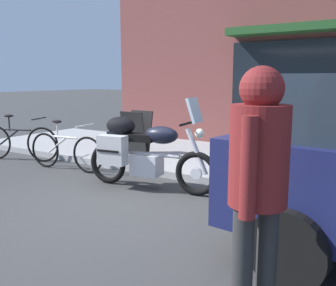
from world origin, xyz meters
TOP-DOWN VIEW (x-y plane):
  - ground_plane at (0.00, 0.00)m, footprint 80.00×80.00m
  - touring_motorcycle at (-0.45, 0.56)m, footprint 2.15×0.84m
  - parked_bicycle at (-2.33, 0.75)m, footprint 1.66×0.48m
  - pedestrian_walking at (2.16, -1.62)m, footprint 0.41×0.56m
  - sandwich_board_sign at (-1.82, 2.21)m, footprint 0.55×0.40m
  - second_bicycle_by_cafe at (-3.77, 0.80)m, footprint 1.71×0.70m

SIDE VIEW (x-z plane):
  - ground_plane at x=0.00m, z-range 0.00..0.00m
  - parked_bicycle at x=-2.33m, z-range -0.10..0.82m
  - second_bicycle_by_cafe at x=-3.77m, z-range -0.09..0.86m
  - sandwich_board_sign at x=-1.82m, z-range 0.12..1.00m
  - touring_motorcycle at x=-0.45m, z-range -0.09..1.31m
  - pedestrian_walking at x=2.16m, z-range 0.22..1.96m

